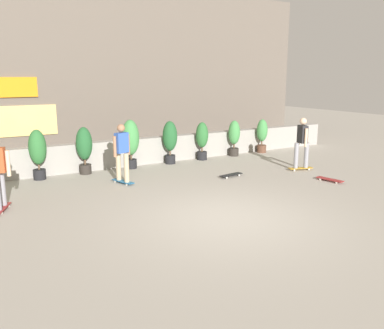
% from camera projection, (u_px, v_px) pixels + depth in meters
% --- Properties ---
extents(ground_plane, '(48.00, 48.00, 0.00)m').
position_uv_depth(ground_plane, '(227.00, 218.00, 8.72)').
color(ground_plane, '#A8A093').
extents(planter_wall, '(18.00, 0.40, 0.90)m').
position_uv_depth(planter_wall, '(125.00, 153.00, 13.68)').
color(planter_wall, gray).
rests_on(planter_wall, ground).
extents(building_backdrop, '(20.00, 2.08, 6.50)m').
position_uv_depth(building_backdrop, '(86.00, 69.00, 16.44)').
color(building_backdrop, '#60564C').
rests_on(building_backdrop, ground).
extents(potted_plant_2, '(0.50, 0.50, 1.48)m').
position_uv_depth(potted_plant_2, '(38.00, 151.00, 11.80)').
color(potted_plant_2, black).
rests_on(potted_plant_2, ground).
extents(potted_plant_3, '(0.50, 0.50, 1.47)m').
position_uv_depth(potted_plant_3, '(84.00, 147.00, 12.48)').
color(potted_plant_3, '#2D2823').
rests_on(potted_plant_3, ground).
extents(potted_plant_4, '(0.57, 0.57, 1.61)m').
position_uv_depth(potted_plant_4, '(131.00, 140.00, 13.22)').
color(potted_plant_4, black).
rests_on(potted_plant_4, ground).
extents(potted_plant_5, '(0.50, 0.50, 1.48)m').
position_uv_depth(potted_plant_5, '(170.00, 139.00, 13.95)').
color(potted_plant_5, black).
rests_on(potted_plant_5, ground).
extents(potted_plant_6, '(0.45, 0.45, 1.37)m').
position_uv_depth(potted_plant_6, '(202.00, 139.00, 14.62)').
color(potted_plant_6, black).
rests_on(potted_plant_6, ground).
extents(potted_plant_7, '(0.44, 0.44, 1.35)m').
position_uv_depth(potted_plant_7, '(234.00, 136.00, 15.33)').
color(potted_plant_7, '#2D2823').
rests_on(potted_plant_7, ground).
extents(potted_plant_8, '(0.43, 0.43, 1.32)m').
position_uv_depth(potted_plant_8, '(262.00, 134.00, 16.01)').
color(potted_plant_8, brown).
rests_on(potted_plant_8, ground).
extents(skater_mid_plaza, '(0.82, 0.54, 1.70)m').
position_uv_depth(skater_mid_plaza, '(302.00, 141.00, 12.96)').
color(skater_mid_plaza, '#BF8C26').
rests_on(skater_mid_plaza, ground).
extents(skater_foreground, '(0.54, 0.82, 1.70)m').
position_uv_depth(skater_foreground, '(122.00, 151.00, 11.32)').
color(skater_foreground, '#266699').
rests_on(skater_foreground, ground).
extents(skateboard_near_camera, '(0.34, 0.82, 0.08)m').
position_uv_depth(skateboard_near_camera, '(330.00, 179.00, 11.73)').
color(skateboard_near_camera, maroon).
rests_on(skateboard_near_camera, ground).
extents(skateboard_aside, '(0.82, 0.31, 0.08)m').
position_uv_depth(skateboard_aside, '(231.00, 175.00, 12.27)').
color(skateboard_aside, black).
rests_on(skateboard_aside, ground).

